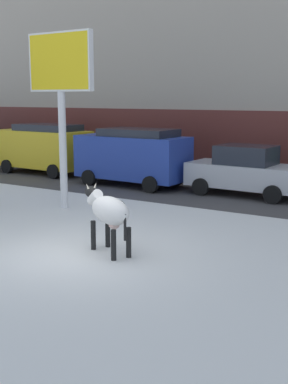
# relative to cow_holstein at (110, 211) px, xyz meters

# --- Properties ---
(ground_plane) EXTENTS (120.00, 120.00, 0.00)m
(ground_plane) POSITION_rel_cow_holstein_xyz_m (-0.61, -0.44, -1.00)
(ground_plane) COLOR white
(road_strip) EXTENTS (60.00, 5.60, 0.01)m
(road_strip) POSITION_rel_cow_holstein_xyz_m (-0.61, 8.25, -1.00)
(road_strip) COLOR #423F3F
(road_strip) RESTS_ON ground
(building_facade) EXTENTS (44.00, 6.10, 13.00)m
(building_facade) POSITION_rel_cow_holstein_xyz_m (-0.61, 14.38, 5.48)
(building_facade) COLOR #A39989
(building_facade) RESTS_ON ground
(cow_holstein) EXTENTS (1.89, 1.19, 1.54)m
(cow_holstein) POSITION_rel_cow_holstein_xyz_m (0.00, 0.00, 0.00)
(cow_holstein) COLOR silver
(cow_holstein) RESTS_ON ground
(billboard) EXTENTS (2.53, 0.30, 5.56)m
(billboard) POSITION_rel_cow_holstein_xyz_m (-4.15, 3.22, 3.31)
(billboard) COLOR silver
(billboard) RESTS_ON ground
(car_yellow_van) EXTENTS (4.66, 2.23, 2.32)m
(car_yellow_van) POSITION_rel_cow_holstein_xyz_m (-9.90, 8.55, 0.24)
(car_yellow_van) COLOR gold
(car_yellow_van) RESTS_ON ground
(car_blue_van) EXTENTS (4.66, 2.23, 2.32)m
(car_blue_van) POSITION_rel_cow_holstein_xyz_m (-4.52, 7.91, 0.24)
(car_blue_van) COLOR #233D9E
(car_blue_van) RESTS_ON ground
(car_silver_sedan) EXTENTS (4.25, 2.08, 1.84)m
(car_silver_sedan) POSITION_rel_cow_holstein_xyz_m (0.13, 8.33, -0.09)
(car_silver_sedan) COLOR #B7BABF
(car_silver_sedan) RESTS_ON ground
(pedestrian_by_cars) EXTENTS (0.36, 0.24, 1.73)m
(pedestrian_by_cars) POSITION_rel_cow_holstein_xyz_m (-7.15, 10.91, -0.12)
(pedestrian_by_cars) COLOR #282833
(pedestrian_by_cars) RESTS_ON ground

